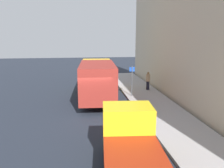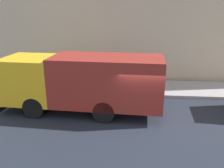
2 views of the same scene
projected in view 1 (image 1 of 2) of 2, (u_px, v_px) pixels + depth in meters
name	position (u px, v px, depth m)	size (l,w,h in m)	color
ground	(92.00, 112.00, 15.62)	(80.00, 80.00, 0.00)	#1F2530
sidewalk	(157.00, 108.00, 16.19)	(3.21, 30.00, 0.17)	#9B9799
building_facade	(192.00, 21.00, 15.26)	(0.50, 30.00, 11.94)	beige
large_utility_truck	(97.00, 78.00, 18.44)	(2.95, 8.46, 3.03)	yellow
small_flatbed_truck	(131.00, 145.00, 8.50)	(2.38, 4.94, 2.25)	yellow
pedestrian_walking	(148.00, 80.00, 21.10)	(0.49, 0.49, 1.66)	black
street_sign_post	(132.00, 78.00, 18.84)	(0.44, 0.08, 2.46)	#4C5156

